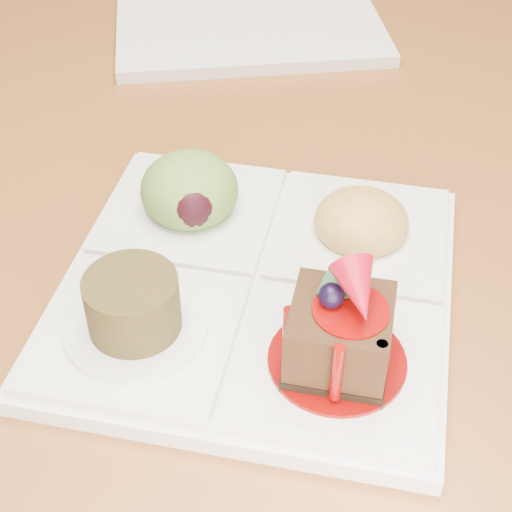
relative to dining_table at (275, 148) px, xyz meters
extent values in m
cube|color=brown|center=(0.00, 0.00, 0.05)|extent=(1.00, 1.80, 0.04)
cylinder|color=brown|center=(0.44, 0.84, -0.33)|extent=(0.06, 0.06, 0.71)
cube|color=white|center=(-0.07, -0.26, 0.07)|extent=(0.32, 0.32, 0.01)
cube|color=white|center=(-0.04, -0.34, 0.08)|extent=(0.15, 0.15, 0.01)
cube|color=white|center=(-0.14, -0.29, 0.08)|extent=(0.15, 0.15, 0.01)
cube|color=white|center=(-0.10, -0.18, 0.08)|extent=(0.15, 0.15, 0.01)
cube|color=white|center=(0.01, -0.23, 0.08)|extent=(0.15, 0.15, 0.01)
cylinder|color=#6E0504|center=(-0.04, -0.34, 0.09)|extent=(0.08, 0.08, 0.00)
cube|color=black|center=(-0.04, -0.34, 0.09)|extent=(0.07, 0.07, 0.01)
cube|color=#33200E|center=(-0.04, -0.34, 0.11)|extent=(0.07, 0.07, 0.04)
cylinder|color=#6E0504|center=(-0.04, -0.34, 0.13)|extent=(0.04, 0.04, 0.00)
sphere|color=black|center=(-0.04, -0.33, 0.13)|extent=(0.01, 0.01, 0.01)
cone|color=#A00A1F|center=(-0.03, -0.34, 0.14)|extent=(0.03, 0.04, 0.04)
cube|color=#11461B|center=(-0.03, -0.32, 0.13)|extent=(0.01, 0.01, 0.01)
cube|color=#11461B|center=(-0.04, -0.32, 0.13)|extent=(0.02, 0.02, 0.01)
cylinder|color=#6E0504|center=(-0.05, -0.36, 0.11)|extent=(0.01, 0.01, 0.04)
cylinder|color=#6E0504|center=(-0.02, -0.36, 0.11)|extent=(0.01, 0.01, 0.04)
cylinder|color=#6E0504|center=(-0.06, -0.33, 0.11)|extent=(0.01, 0.01, 0.03)
cylinder|color=white|center=(-0.14, -0.29, 0.09)|extent=(0.08, 0.08, 0.00)
cylinder|color=#4A2915|center=(-0.14, -0.29, 0.11)|extent=(0.05, 0.05, 0.04)
cylinder|color=#441F0E|center=(-0.14, -0.29, 0.12)|extent=(0.04, 0.04, 0.00)
ellipsoid|color=olive|center=(-0.10, -0.18, 0.10)|extent=(0.07, 0.07, 0.05)
ellipsoid|color=black|center=(-0.10, -0.20, 0.10)|extent=(0.03, 0.02, 0.03)
ellipsoid|color=#C69247|center=(0.01, -0.23, 0.09)|extent=(0.06, 0.06, 0.04)
cube|color=#C7490E|center=(0.02, -0.22, 0.09)|extent=(0.02, 0.02, 0.01)
cube|color=#3C6A17|center=(0.01, -0.21, 0.10)|extent=(0.02, 0.02, 0.01)
cube|color=#C7490E|center=(0.00, -0.22, 0.10)|extent=(0.02, 0.02, 0.02)
cube|color=#3C6A17|center=(0.00, -0.24, 0.10)|extent=(0.02, 0.02, 0.01)
cube|color=#C7490E|center=(0.02, -0.24, 0.10)|extent=(0.02, 0.02, 0.01)
cube|color=white|center=(0.00, 0.15, 0.07)|extent=(0.28, 0.28, 0.01)
camera|label=1|loc=(-0.13, -0.61, 0.42)|focal=55.00mm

